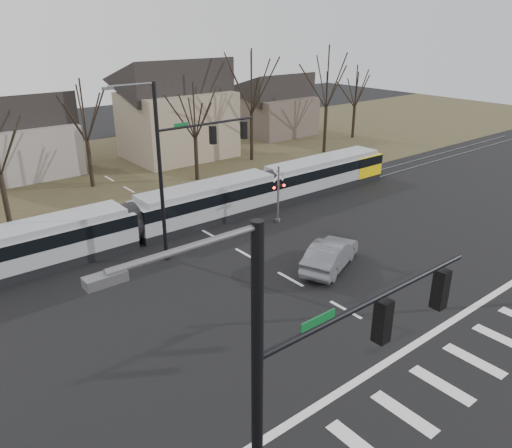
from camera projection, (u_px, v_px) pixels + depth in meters
ground at (378, 328)px, 22.89m from camera, size 140.00×140.00×0.00m
grass_verge at (100, 174)px, 46.00m from camera, size 140.00×28.00×0.01m
crosswalk at (458, 372)px, 20.00m from camera, size 27.00×2.60×0.01m
stop_line at (412, 346)px, 21.59m from camera, size 28.00×0.35×0.01m
lane_dashes at (193, 225)px, 34.44m from camera, size 0.18×30.00×0.01m
rail_pair at (194, 225)px, 34.29m from camera, size 90.00×1.52×0.06m
tram at (206, 202)px, 34.58m from camera, size 35.29×2.62×2.67m
sedan at (330, 255)px, 28.19m from camera, size 5.38×6.28×1.65m
signal_pole_near_left at (317, 403)px, 10.37m from camera, size 9.28×0.44×10.20m
signal_pole_far at (185, 161)px, 28.37m from camera, size 9.28×0.44×10.20m
rail_crossing_signal at (278, 196)px, 34.31m from camera, size 1.08×0.36×4.00m
tree_row at (146, 127)px, 40.94m from camera, size 59.20×7.20×10.00m
house_b at (23, 131)px, 44.49m from camera, size 8.64×7.56×7.65m
house_c at (176, 105)px, 49.96m from camera, size 10.80×8.64×10.10m
house_d at (276, 102)px, 60.57m from camera, size 8.64×7.56×7.65m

